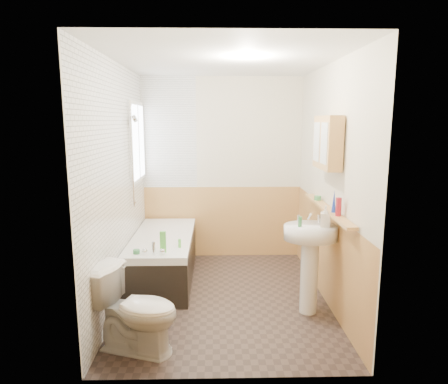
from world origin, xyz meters
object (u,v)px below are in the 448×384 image
at_px(bathtub, 163,256).
at_px(pine_shelf, 327,209).
at_px(medicine_cabinet, 327,143).
at_px(toilet, 136,310).
at_px(sink, 310,251).

bearing_deg(bathtub, pine_shelf, -22.04).
height_order(pine_shelf, medicine_cabinet, medicine_cabinet).
xyz_separation_m(toilet, sink, (1.60, 0.65, 0.29)).
distance_m(toilet, pine_shelf, 2.09).
xyz_separation_m(bathtub, toilet, (-0.03, -1.54, 0.07)).
relative_size(bathtub, medicine_cabinet, 2.83).
relative_size(bathtub, sink, 1.61).
distance_m(bathtub, pine_shelf, 2.05).
bearing_deg(medicine_cabinet, bathtub, 157.66).
relative_size(pine_shelf, medicine_cabinet, 2.67).
distance_m(bathtub, sink, 1.84).
height_order(bathtub, medicine_cabinet, medicine_cabinet).
height_order(bathtub, sink, sink).
relative_size(sink, pine_shelf, 0.66).
relative_size(toilet, sink, 0.72).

